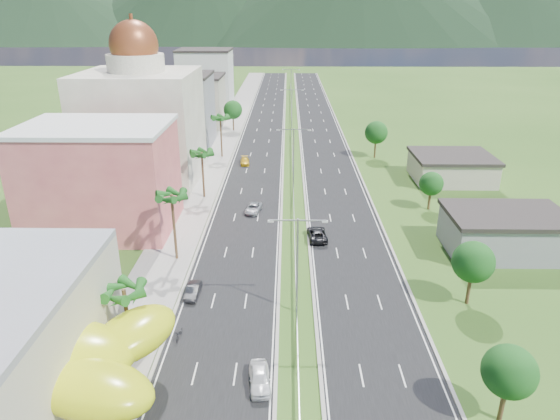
{
  "coord_description": "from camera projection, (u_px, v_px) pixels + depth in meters",
  "views": [
    {
      "loc": [
        -1.07,
        -35.86,
        30.64
      ],
      "look_at": [
        -1.98,
        22.05,
        7.0
      ],
      "focal_mm": 32.0,
      "sensor_mm": 36.0,
      "label": 1
    }
  ],
  "objects": [
    {
      "name": "ground",
      "position": [
        298.0,
        375.0,
        44.76
      ],
      "size": [
        500.0,
        500.0,
        0.0
      ],
      "primitive_type": "plane",
      "color": "#2D5119",
      "rests_on": "ground"
    },
    {
      "name": "road_left",
      "position": [
        263.0,
        135.0,
        128.18
      ],
      "size": [
        11.0,
        260.0,
        0.04
      ],
      "primitive_type": "cube",
      "color": "black",
      "rests_on": "ground"
    },
    {
      "name": "road_right",
      "position": [
        321.0,
        135.0,
        127.96
      ],
      "size": [
        11.0,
        260.0,
        0.04
      ],
      "primitive_type": "cube",
      "color": "black",
      "rests_on": "ground"
    },
    {
      "name": "sidewalk_left",
      "position": [
        226.0,
        135.0,
        128.3
      ],
      "size": [
        7.0,
        260.0,
        0.12
      ],
      "primitive_type": "cube",
      "color": "gray",
      "rests_on": "ground"
    },
    {
      "name": "median_guardrail",
      "position": [
        292.0,
        152.0,
        111.17
      ],
      "size": [
        0.1,
        216.06,
        0.76
      ],
      "color": "gray",
      "rests_on": "ground"
    },
    {
      "name": "streetlight_median_b",
      "position": [
        297.0,
        256.0,
        51.46
      ],
      "size": [
        6.04,
        0.25,
        11.0
      ],
      "color": "gray",
      "rests_on": "ground"
    },
    {
      "name": "streetlight_median_c",
      "position": [
        294.0,
        152.0,
        88.49
      ],
      "size": [
        6.04,
        0.25,
        11.0
      ],
      "color": "gray",
      "rests_on": "ground"
    },
    {
      "name": "streetlight_median_d",
      "position": [
        292.0,
        106.0,
        130.15
      ],
      "size": [
        6.04,
        0.25,
        11.0
      ],
      "color": "gray",
      "rests_on": "ground"
    },
    {
      "name": "streetlight_median_e",
      "position": [
        291.0,
        82.0,
        171.81
      ],
      "size": [
        6.04,
        0.25,
        11.0
      ],
      "color": "gray",
      "rests_on": "ground"
    },
    {
      "name": "lime_canopy",
      "position": [
        48.0,
        356.0,
        39.45
      ],
      "size": [
        18.0,
        15.0,
        7.4
      ],
      "color": "#BBC613",
      "rests_on": "ground"
    },
    {
      "name": "pink_shophouse",
      "position": [
        101.0,
        180.0,
        71.95
      ],
      "size": [
        20.0,
        15.0,
        15.0
      ],
      "primitive_type": "cube",
      "color": "#C55157",
      "rests_on": "ground"
    },
    {
      "name": "domed_building",
      "position": [
        142.0,
        120.0,
        91.79
      ],
      "size": [
        20.0,
        20.0,
        28.7
      ],
      "color": "#BCB19C",
      "rests_on": "ground"
    },
    {
      "name": "midrise_grey",
      "position": [
        177.0,
        112.0,
        116.19
      ],
      "size": [
        16.0,
        15.0,
        16.0
      ],
      "primitive_type": "cube",
      "color": "gray",
      "rests_on": "ground"
    },
    {
      "name": "midrise_beige",
      "position": [
        194.0,
        101.0,
        137.12
      ],
      "size": [
        16.0,
        15.0,
        13.0
      ],
      "primitive_type": "cube",
      "color": "#BAB099",
      "rests_on": "ground"
    },
    {
      "name": "midrise_white",
      "position": [
        206.0,
        81.0,
        157.47
      ],
      "size": [
        16.0,
        15.0,
        18.0
      ],
      "primitive_type": "cube",
      "color": "silver",
      "rests_on": "ground"
    },
    {
      "name": "shed_near",
      "position": [
        505.0,
        234.0,
        66.55
      ],
      "size": [
        15.0,
        10.0,
        5.0
      ],
      "primitive_type": "cube",
      "color": "gray",
      "rests_on": "ground"
    },
    {
      "name": "shed_far",
      "position": [
        451.0,
        169.0,
        94.41
      ],
      "size": [
        14.0,
        12.0,
        4.4
      ],
      "primitive_type": "cube",
      "color": "#BAB099",
      "rests_on": "ground"
    },
    {
      "name": "palm_tree_b",
      "position": [
        124.0,
        294.0,
        44.17
      ],
      "size": [
        3.6,
        3.6,
        8.1
      ],
      "color": "#47301C",
      "rests_on": "ground"
    },
    {
      "name": "palm_tree_c",
      "position": [
        172.0,
        198.0,
        62.14
      ],
      "size": [
        3.6,
        3.6,
        9.6
      ],
      "color": "#47301C",
      "rests_on": "ground"
    },
    {
      "name": "palm_tree_d",
      "position": [
        202.0,
        155.0,
        83.79
      ],
      "size": [
        3.6,
        3.6,
        8.6
      ],
      "color": "#47301C",
      "rests_on": "ground"
    },
    {
      "name": "palm_tree_e",
      "position": [
        220.0,
        119.0,
        106.65
      ],
      "size": [
        3.6,
        3.6,
        9.4
      ],
      "color": "#47301C",
      "rests_on": "ground"
    },
    {
      "name": "leafy_tree_lfar",
      "position": [
        233.0,
        110.0,
        130.82
      ],
      "size": [
        4.9,
        4.9,
        8.05
      ],
      "color": "#47301C",
      "rests_on": "ground"
    },
    {
      "name": "leafy_tree_ra",
      "position": [
        509.0,
        372.0,
        38.09
      ],
      "size": [
        4.2,
        4.2,
        6.9
      ],
      "color": "#47301C",
      "rests_on": "ground"
    },
    {
      "name": "leafy_tree_rb",
      "position": [
        473.0,
        262.0,
        53.63
      ],
      "size": [
        4.55,
        4.55,
        7.47
      ],
      "color": "#47301C",
      "rests_on": "ground"
    },
    {
      "name": "leafy_tree_rc",
      "position": [
        431.0,
        184.0,
        79.82
      ],
      "size": [
        3.85,
        3.85,
        6.33
      ],
      "color": "#47301C",
      "rests_on": "ground"
    },
    {
      "name": "leafy_tree_rd",
      "position": [
        376.0,
        133.0,
        107.19
      ],
      "size": [
        4.9,
        4.9,
        8.05
      ],
      "color": "#47301C",
      "rests_on": "ground"
    },
    {
      "name": "mountain_ridge",
      "position": [
        354.0,
        43.0,
        460.48
      ],
      "size": [
        860.0,
        140.0,
        90.0
      ],
      "primitive_type": null,
      "color": "black",
      "rests_on": "ground"
    },
    {
      "name": "car_white_near_left",
      "position": [
        260.0,
        378.0,
        43.23
      ],
      "size": [
        2.29,
        4.65,
        1.52
      ],
      "primitive_type": "imported",
      "rotation": [
        0.0,
        0.0,
        0.11
      ],
      "color": "silver",
      "rests_on": "road_left"
    },
    {
      "name": "car_dark_left",
      "position": [
        193.0,
        291.0,
        56.73
      ],
      "size": [
        1.54,
        4.01,
        1.3
      ],
      "primitive_type": "imported",
      "rotation": [
        0.0,
        0.0,
        -0.04
      ],
      "color": "black",
      "rests_on": "road_left"
    },
    {
      "name": "car_silver_mid_left",
      "position": [
        253.0,
        208.0,
        79.96
      ],
      "size": [
        2.89,
        4.97,
        1.3
      ],
      "primitive_type": "imported",
      "rotation": [
        0.0,
        0.0,
        -0.16
      ],
      "color": "#9A9DA1",
      "rests_on": "road_left"
    },
    {
      "name": "car_yellow_far_left",
      "position": [
        245.0,
        161.0,
        104.36
      ],
      "size": [
        2.27,
        4.59,
        1.28
      ],
      "primitive_type": "imported",
      "rotation": [
        0.0,
        0.0,
        0.11
      ],
      "color": "gold",
      "rests_on": "road_left"
    },
    {
      "name": "car_dark_far_right",
      "position": [
        317.0,
        234.0,
        70.68
      ],
      "size": [
        2.86,
        5.61,
        1.52
      ],
      "primitive_type": "imported",
      "rotation": [
        0.0,
        0.0,
        3.2
      ],
      "color": "black",
      "rests_on": "road_right"
    },
    {
      "name": "motorcycle",
      "position": [
        179.0,
        332.0,
        49.49
      ],
      "size": [
        0.77,
        2.05,
        1.28
      ],
      "primitive_type": "imported",
      "rotation": [
        0.0,
        0.0,
        -0.08
      ],
      "color": "black",
      "rests_on": "road_left"
    }
  ]
}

